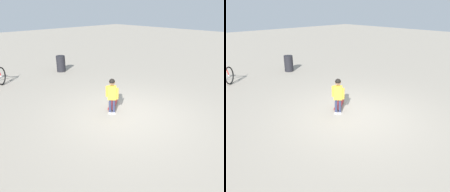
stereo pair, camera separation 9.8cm
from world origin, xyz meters
The scene contains 4 objects.
ground_plane centered at (0.00, 0.00, 0.00)m, with size 50.00×50.00×0.00m, color #9E9384.
child_person centered at (-0.42, -0.25, 0.66)m, with size 0.40×0.27×1.06m.
skateboard centered at (-0.77, 0.13, 0.06)m, with size 0.61×0.74×0.07m.
trash_bin centered at (-5.36, 1.22, 0.37)m, with size 0.41×0.41×0.75m, color black.
Camera 1 is at (3.75, -4.35, 2.90)m, focal length 36.00 mm.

